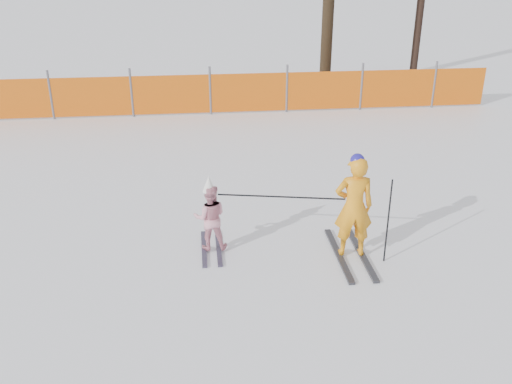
# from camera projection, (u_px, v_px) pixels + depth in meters

# --- Properties ---
(ground) EXTENTS (120.00, 120.00, 0.00)m
(ground) POSITION_uv_depth(u_px,v_px,m) (260.00, 271.00, 8.01)
(ground) COLOR white
(ground) RESTS_ON ground
(adult) EXTENTS (0.58, 1.53, 1.60)m
(adult) POSITION_uv_depth(u_px,v_px,m) (354.00, 207.00, 8.07)
(adult) COLOR black
(adult) RESTS_ON ground
(child) EXTENTS (0.50, 1.05, 1.20)m
(child) POSITION_uv_depth(u_px,v_px,m) (210.00, 217.00, 8.34)
(child) COLOR black
(child) RESTS_ON ground
(ski_poles) EXTENTS (2.37, 0.60, 1.29)m
(ski_poles) POSITION_uv_depth(u_px,v_px,m) (325.00, 207.00, 8.06)
(ski_poles) COLOR black
(ski_poles) RESTS_ON ground
(safety_fence) EXTENTS (17.43, 0.06, 1.25)m
(safety_fence) POSITION_uv_depth(u_px,v_px,m) (157.00, 95.00, 14.58)
(safety_fence) COLOR #595960
(safety_fence) RESTS_ON ground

